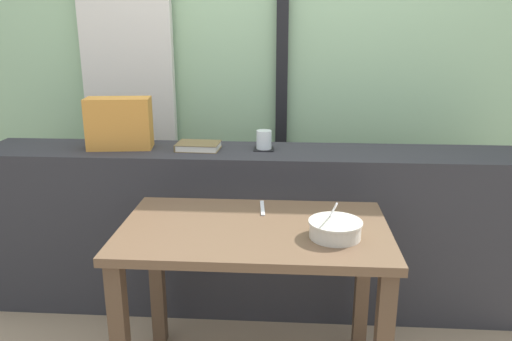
% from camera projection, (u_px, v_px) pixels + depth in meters
% --- Properties ---
extents(outdoor_backdrop, '(4.80, 0.08, 2.80)m').
position_uv_depth(outdoor_backdrop, '(262.00, 36.00, 3.06)').
color(outdoor_backdrop, '#9EC699').
rests_on(outdoor_backdrop, ground).
extents(curtain_left_panel, '(0.56, 0.06, 2.50)m').
position_uv_depth(curtain_left_panel, '(128.00, 62.00, 3.06)').
color(curtain_left_panel, silver).
rests_on(curtain_left_panel, ground).
extents(window_divider_post, '(0.07, 0.05, 2.60)m').
position_uv_depth(window_divider_post, '(282.00, 54.00, 3.01)').
color(window_divider_post, black).
rests_on(window_divider_post, ground).
extents(dark_console_ledge, '(2.80, 0.39, 0.86)m').
position_uv_depth(dark_console_ledge, '(255.00, 229.00, 2.67)').
color(dark_console_ledge, '#2D2D33').
rests_on(dark_console_ledge, ground).
extents(breakfast_table, '(1.05, 0.62, 0.72)m').
position_uv_depth(breakfast_table, '(254.00, 256.00, 2.00)').
color(breakfast_table, brown).
rests_on(breakfast_table, ground).
extents(coaster_square, '(0.10, 0.10, 0.00)m').
position_uv_depth(coaster_square, '(264.00, 149.00, 2.56)').
color(coaster_square, black).
rests_on(coaster_square, dark_console_ledge).
extents(juice_glass, '(0.08, 0.08, 0.09)m').
position_uv_depth(juice_glass, '(264.00, 140.00, 2.55)').
color(juice_glass, white).
rests_on(juice_glass, coaster_square).
extents(closed_book, '(0.22, 0.17, 0.03)m').
position_uv_depth(closed_book, '(198.00, 146.00, 2.56)').
color(closed_book, brown).
rests_on(closed_book, dark_console_ledge).
extents(throw_pillow, '(0.34, 0.18, 0.26)m').
position_uv_depth(throw_pillow, '(119.00, 123.00, 2.55)').
color(throw_pillow, '#D18938').
rests_on(throw_pillow, dark_console_ledge).
extents(soup_bowl, '(0.20, 0.20, 0.15)m').
position_uv_depth(soup_bowl, '(335.00, 229.00, 1.86)').
color(soup_bowl, beige).
rests_on(soup_bowl, breakfast_table).
extents(fork_utensil, '(0.03, 0.17, 0.01)m').
position_uv_depth(fork_utensil, '(262.00, 208.00, 2.15)').
color(fork_utensil, silver).
rests_on(fork_utensil, breakfast_table).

